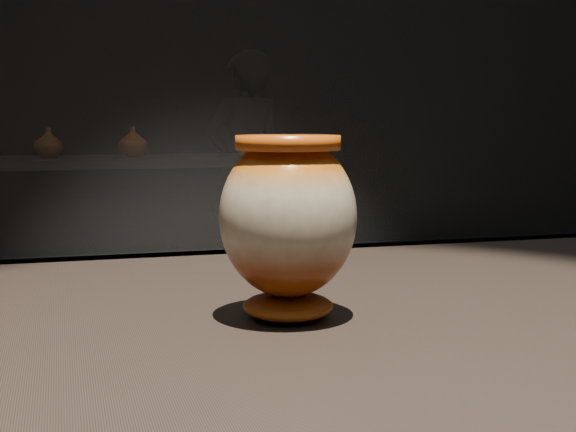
{
  "coord_description": "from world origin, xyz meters",
  "views": [
    {
      "loc": [
        -0.36,
        -0.84,
        1.12
      ],
      "look_at": [
        -0.12,
        -0.02,
        1.01
      ],
      "focal_mm": 50.0,
      "sensor_mm": 36.0,
      "label": 1
    }
  ],
  "objects": [
    {
      "name": "back_vase_mid",
      "position": [
        0.04,
        3.68,
        0.98
      ],
      "size": [
        0.21,
        0.21,
        0.17
      ],
      "primitive_type": "imported",
      "rotation": [
        0.0,
        0.0,
        5.11
      ],
      "color": "maroon",
      "rests_on": "back_shelf"
    },
    {
      "name": "main_vase",
      "position": [
        -0.12,
        -0.02,
        1.01
      ],
      "size": [
        0.19,
        0.19,
        0.2
      ],
      "rotation": [
        0.0,
        0.0,
        0.42
      ],
      "color": "maroon",
      "rests_on": "display_plinth"
    },
    {
      "name": "back_vase_right",
      "position": [
        0.65,
        3.64,
        0.95
      ],
      "size": [
        0.07,
        0.07,
        0.1
      ],
      "primitive_type": "cylinder",
      "color": "brown",
      "rests_on": "back_shelf"
    },
    {
      "name": "visitor",
      "position": [
        0.83,
        4.4,
        0.78
      ],
      "size": [
        0.64,
        0.49,
        1.56
      ],
      "primitive_type": "imported",
      "rotation": [
        0.0,
        0.0,
        3.38
      ],
      "color": "black",
      "rests_on": "ground"
    },
    {
      "name": "back_vase_left",
      "position": [
        -0.41,
        3.68,
        0.98
      ],
      "size": [
        0.2,
        0.2,
        0.16
      ],
      "primitive_type": "imported",
      "rotation": [
        0.0,
        0.0,
        1.93
      ],
      "color": "brown",
      "rests_on": "back_shelf"
    },
    {
      "name": "back_shelf",
      "position": [
        -0.03,
        3.68,
        0.64
      ],
      "size": [
        2.0,
        0.6,
        0.9
      ],
      "color": "black",
      "rests_on": "ground"
    }
  ]
}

